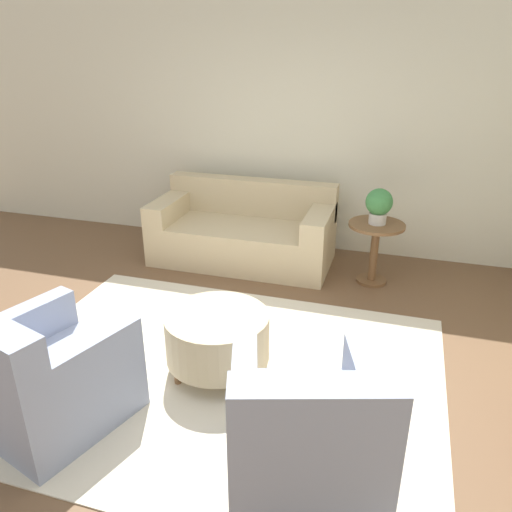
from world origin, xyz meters
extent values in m
plane|color=brown|center=(0.00, 0.00, 0.00)|extent=(16.00, 16.00, 0.00)
cube|color=beige|center=(0.00, 2.75, 1.40)|extent=(9.38, 0.12, 2.80)
cube|color=beige|center=(0.00, 0.00, 0.01)|extent=(3.27, 2.56, 0.01)
cube|color=#C6B289|center=(-0.46, 2.03, 0.22)|extent=(1.94, 0.92, 0.44)
cube|color=#C6B289|center=(-0.46, 2.40, 0.65)|extent=(1.94, 0.20, 0.41)
cube|color=#C6B289|center=(-1.31, 2.01, 0.55)|extent=(0.24, 0.88, 0.22)
cube|color=#C6B289|center=(0.39, 2.01, 0.55)|extent=(0.24, 0.88, 0.22)
cube|color=brown|center=(-0.46, 1.60, 0.03)|extent=(1.75, 0.05, 0.06)
cube|color=#8E99B2|center=(-0.82, -0.72, 0.22)|extent=(1.02, 1.05, 0.41)
cube|color=#8E99B2|center=(-0.49, -0.80, 0.55)|extent=(0.37, 0.81, 0.25)
cube|color=#8E99B2|center=(-1.13, -0.61, 0.55)|extent=(0.37, 0.81, 0.25)
cube|color=brown|center=(-0.70, -0.35, 0.04)|extent=(0.71, 0.26, 0.06)
cube|color=#8E99B2|center=(0.82, -0.72, 0.22)|extent=(1.02, 1.05, 0.41)
cube|color=#8E99B2|center=(0.91, -1.03, 0.65)|extent=(0.83, 0.43, 0.46)
cube|color=#8E99B2|center=(1.13, -0.61, 0.55)|extent=(0.37, 0.81, 0.25)
cube|color=#8E99B2|center=(0.49, -0.80, 0.55)|extent=(0.37, 0.81, 0.25)
cube|color=brown|center=(0.70, -0.35, 0.04)|extent=(0.71, 0.26, 0.06)
cylinder|color=#C6B289|center=(0.01, 0.04, 0.31)|extent=(0.76, 0.76, 0.35)
cylinder|color=brown|center=(-0.22, -0.18, 0.07)|extent=(0.05, 0.05, 0.12)
cylinder|color=brown|center=(0.24, -0.18, 0.07)|extent=(0.05, 0.05, 0.12)
cylinder|color=brown|center=(-0.22, 0.27, 0.07)|extent=(0.05, 0.05, 0.12)
cylinder|color=brown|center=(0.24, 0.27, 0.07)|extent=(0.05, 0.05, 0.12)
cylinder|color=brown|center=(0.98, 1.92, 0.62)|extent=(0.55, 0.55, 0.03)
cylinder|color=brown|center=(0.98, 1.92, 0.30)|extent=(0.08, 0.08, 0.60)
cylinder|color=brown|center=(0.98, 1.92, 0.01)|extent=(0.30, 0.30, 0.03)
cylinder|color=beige|center=(0.98, 1.92, 0.69)|extent=(0.17, 0.17, 0.11)
sphere|color=#3D7F42|center=(0.98, 1.92, 0.85)|extent=(0.26, 0.26, 0.26)
camera|label=1|loc=(1.18, -2.84, 2.29)|focal=35.00mm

